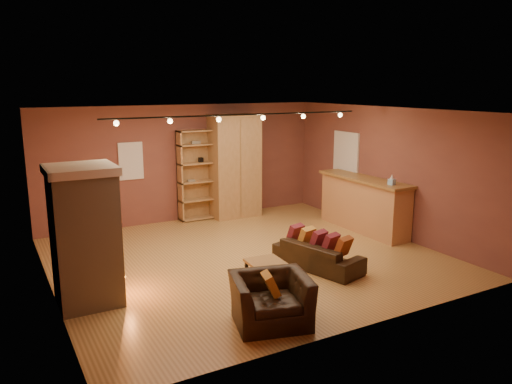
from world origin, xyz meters
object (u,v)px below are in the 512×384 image
loveseat (318,250)px  coffee_table (266,265)px  bookcase (196,174)px  bar_counter (364,204)px  fireplace (86,236)px  armoire (235,166)px  armchair (271,292)px

loveseat → coffee_table: 1.26m
coffee_table → bookcase: bearing=82.2°
loveseat → coffee_table: (-1.24, -0.25, 0.02)m
bookcase → bar_counter: size_ratio=0.86×
loveseat → fireplace: bearing=67.1°
bookcase → bar_counter: bearing=-43.1°
armoire → coffee_table: armoire is taller
bar_counter → coffee_table: bar_counter is taller
armoire → bar_counter: armoire is taller
armchair → bookcase: bearing=93.2°
armoire → coffee_table: size_ratio=4.23×
loveseat → coffee_table: loveseat is taller
armoire → bar_counter: (1.99, -2.55, -0.66)m
armchair → coffee_table: size_ratio=1.98×
armoire → loveseat: size_ratio=1.46×
fireplace → bookcase: (3.29, 3.73, 0.06)m
armchair → bar_counter: bearing=50.1°
loveseat → coffee_table: size_ratio=2.89×
loveseat → bookcase: bearing=-7.2°
fireplace → coffee_table: fireplace is taller
armoire → armchair: size_ratio=2.13×
bookcase → coffee_table: bookcase is taller
fireplace → bookcase: bearing=48.6°
fireplace → bookcase: bookcase is taller
coffee_table → fireplace: bearing=164.2°
armoire → armchair: armoire is taller
loveseat → armchair: 2.32m
bar_counter → armchair: size_ratio=2.13×
fireplace → armchair: bearing=-42.9°
bookcase → coffee_table: (-0.62, -4.49, -0.75)m
armoire → loveseat: (-0.34, -4.03, -0.93)m
armoire → loveseat: armoire is taller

